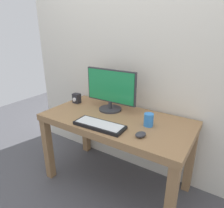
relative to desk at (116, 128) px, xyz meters
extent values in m
plane|color=#4C4C51|center=(0.00, 0.00, -0.61)|extent=(6.00, 6.00, 0.00)
cube|color=silver|center=(0.00, 0.37, 0.89)|extent=(2.68, 0.04, 3.00)
cube|color=#936D47|center=(0.00, 0.00, 0.07)|extent=(1.31, 0.66, 0.06)
cube|color=#936D47|center=(-0.61, -0.29, -0.29)|extent=(0.07, 0.07, 0.64)
cube|color=#936D47|center=(0.61, -0.29, -0.29)|extent=(0.07, 0.07, 0.64)
cube|color=#936D47|center=(-0.61, 0.29, -0.29)|extent=(0.07, 0.07, 0.64)
cube|color=#936D47|center=(0.61, 0.29, -0.29)|extent=(0.07, 0.07, 0.64)
cylinder|color=#333338|center=(-0.15, 0.13, 0.10)|extent=(0.22, 0.22, 0.02)
cylinder|color=#333338|center=(-0.15, 0.13, 0.15)|extent=(0.04, 0.04, 0.07)
cube|color=#333338|center=(-0.15, 0.14, 0.33)|extent=(0.52, 0.02, 0.31)
cube|color=#1E8C4C|center=(-0.15, 0.12, 0.33)|extent=(0.49, 0.01, 0.29)
cube|color=black|center=(-0.02, -0.22, 0.11)|extent=(0.42, 0.17, 0.03)
cube|color=silver|center=(-0.02, -0.22, 0.12)|extent=(0.39, 0.15, 0.00)
ellipsoid|color=#333338|center=(0.32, -0.18, 0.11)|extent=(0.09, 0.10, 0.03)
cube|color=#232328|center=(-0.55, 0.10, 0.15)|extent=(0.07, 0.06, 0.10)
cylinder|color=silver|center=(-0.55, 0.06, 0.14)|extent=(0.04, 0.01, 0.04)
cylinder|color=#337FD8|center=(0.30, 0.01, 0.15)|extent=(0.08, 0.08, 0.10)
camera|label=1|loc=(0.83, -1.35, 0.82)|focal=31.74mm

